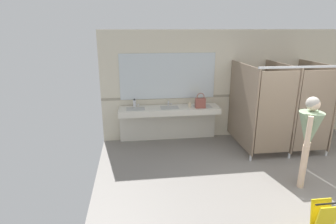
# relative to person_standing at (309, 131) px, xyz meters

# --- Properties ---
(ground_plane) EXTENTS (7.31, 6.22, 0.10)m
(ground_plane) POSITION_rel_person_standing_xyz_m (0.01, -0.37, -1.06)
(ground_plane) COLOR gray
(wall_back) EXTENTS (7.31, 0.12, 2.63)m
(wall_back) POSITION_rel_person_standing_xyz_m (0.01, 2.51, 0.31)
(wall_back) COLOR beige
(wall_back) RESTS_ON ground_plane
(wall_back_tile_band) EXTENTS (7.31, 0.01, 0.06)m
(wall_back_tile_band) POSITION_rel_person_standing_xyz_m (0.01, 2.44, 0.04)
(wall_back_tile_band) COLOR #9E937F
(wall_back_tile_band) RESTS_ON wall_back
(vanity_counter) EXTENTS (2.36, 0.52, 1.00)m
(vanity_counter) POSITION_rel_person_standing_xyz_m (-2.07, 2.25, -0.37)
(vanity_counter) COLOR silver
(vanity_counter) RESTS_ON ground_plane
(mirror_panel) EXTENTS (2.26, 0.02, 1.07)m
(mirror_panel) POSITION_rel_person_standing_xyz_m (-2.07, 2.43, 0.56)
(mirror_panel) COLOR silver
(mirror_panel) RESTS_ON wall_back
(bathroom_stalls) EXTENTS (1.78, 1.49, 1.97)m
(bathroom_stalls) POSITION_rel_person_standing_xyz_m (0.36, 1.49, 0.02)
(bathroom_stalls) COLOR #84705B
(bathroom_stalls) RESTS_ON ground_plane
(person_standing) EXTENTS (0.56, 0.56, 1.60)m
(person_standing) POSITION_rel_person_standing_xyz_m (0.00, 0.00, 0.00)
(person_standing) COLOR beige
(person_standing) RESTS_ON ground_plane
(handbag) EXTENTS (0.23, 0.11, 0.35)m
(handbag) POSITION_rel_person_standing_xyz_m (-1.36, 2.03, -0.00)
(handbag) COLOR #934C42
(handbag) RESTS_ON vanity_counter
(soap_dispenser) EXTENTS (0.07, 0.07, 0.19)m
(soap_dispenser) POSITION_rel_person_standing_xyz_m (-2.87, 2.32, -0.04)
(soap_dispenser) COLOR white
(soap_dispenser) RESTS_ON vanity_counter
(paper_cup) EXTENTS (0.07, 0.07, 0.11)m
(paper_cup) POSITION_rel_person_standing_xyz_m (-1.59, 2.12, -0.07)
(paper_cup) COLOR beige
(paper_cup) RESTS_ON vanity_counter
(wet_floor_sign) EXTENTS (0.28, 0.19, 0.56)m
(wet_floor_sign) POSITION_rel_person_standing_xyz_m (-0.54, -1.27, -0.72)
(wet_floor_sign) COLOR yellow
(wet_floor_sign) RESTS_ON ground_plane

